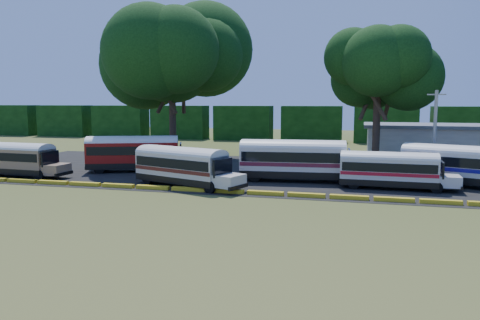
% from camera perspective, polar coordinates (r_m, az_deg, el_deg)
% --- Properties ---
extents(ground, '(160.00, 160.00, 0.00)m').
position_cam_1_polar(ground, '(33.87, 0.29, -4.51)').
color(ground, '#374E1A').
rests_on(ground, ground).
extents(asphalt_strip, '(64.00, 24.00, 0.02)m').
position_cam_1_polar(asphalt_strip, '(45.25, 5.26, -1.54)').
color(asphalt_strip, black).
rests_on(asphalt_strip, ground).
extents(curb, '(53.70, 0.45, 0.30)m').
position_cam_1_polar(curb, '(34.79, 0.69, -3.94)').
color(curb, yellow).
rests_on(curb, ground).
extents(terminal_building, '(19.00, 9.00, 4.00)m').
position_cam_1_polar(terminal_building, '(63.10, 23.48, 2.22)').
color(terminal_building, silver).
rests_on(terminal_building, ground).
extents(treeline_backdrop, '(130.00, 4.00, 6.00)m').
position_cam_1_polar(treeline_backdrop, '(80.65, 8.74, 4.39)').
color(treeline_backdrop, black).
rests_on(treeline_backdrop, ground).
extents(bus_beige, '(9.59, 2.90, 3.11)m').
position_cam_1_polar(bus_beige, '(47.29, -25.74, 0.32)').
color(bus_beige, black).
rests_on(bus_beige, ground).
extents(bus_red, '(10.89, 6.27, 3.51)m').
position_cam_1_polar(bus_red, '(46.76, -12.61, 1.07)').
color(bus_red, black).
rests_on(bus_red, ground).
extents(bus_cream_west, '(9.99, 5.62, 3.21)m').
position_cam_1_polar(bus_cream_west, '(37.93, -6.98, -0.51)').
color(bus_cream_west, black).
rests_on(bus_cream_west, ground).
extents(bus_cream_east, '(11.09, 3.62, 3.58)m').
position_cam_1_polar(bus_cream_east, '(40.38, 6.78, 0.27)').
color(bus_cream_east, black).
rests_on(bus_cream_east, ground).
extents(bus_white_red, '(9.00, 2.48, 2.94)m').
position_cam_1_polar(bus_white_red, '(38.42, 17.92, -0.94)').
color(bus_white_red, black).
rests_on(bus_white_red, ground).
extents(bus_white_blue, '(10.39, 5.96, 3.35)m').
position_cam_1_polar(bus_white_blue, '(41.65, 25.19, -0.35)').
color(bus_white_blue, black).
rests_on(bus_white_blue, ground).
extents(tree_west, '(14.83, 14.83, 17.48)m').
position_cam_1_polar(tree_west, '(55.89, -8.35, 12.43)').
color(tree_west, '#3A261D').
rests_on(tree_west, ground).
extents(tree_center, '(9.54, 9.54, 14.27)m').
position_cam_1_polar(tree_center, '(52.97, 16.54, 11.08)').
color(tree_center, '#3A261D').
rests_on(tree_center, ground).
extents(utility_pole, '(1.60, 0.30, 7.84)m').
position_cam_1_polar(utility_pole, '(45.67, 22.64, 3.09)').
color(utility_pole, gray).
rests_on(utility_pole, ground).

